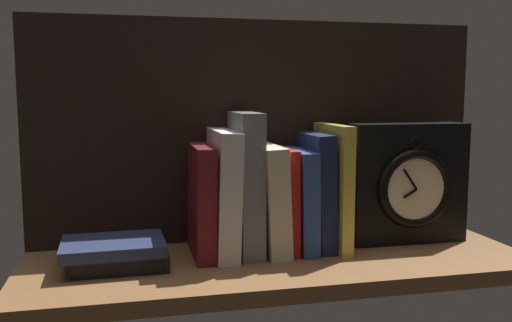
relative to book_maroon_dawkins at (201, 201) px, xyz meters
The scene contains 12 objects.
ground_plane 17.07cm from the book_maroon_dawkins, 21.75° to the right, with size 84.29×28.81×2.50cm, color brown.
back_panel 18.81cm from the book_maroon_dawkins, 35.42° to the left, with size 84.29×1.20×40.68cm, color black.
book_maroon_dawkins is the anchor object (origin of this frame).
book_white_catcher 3.87cm from the book_maroon_dawkins, ahead, with size 3.62×16.49×21.15cm, color silver.
book_gray_chess 8.17cm from the book_maroon_dawkins, ahead, with size 3.84×13.67×24.16cm, color gray.
book_cream_twain 11.76cm from the book_maroon_dawkins, ahead, with size 3.68×15.54×18.46cm, color beige.
book_red_requiem 14.73cm from the book_maroon_dawkins, ahead, with size 1.65×12.86×17.92cm, color red.
book_blue_modern 17.30cm from the book_maroon_dawkins, ahead, with size 2.89×14.32×17.58cm, color #2D4C8E.
book_navy_bierce 20.58cm from the book_maroon_dawkins, ahead, with size 3.06×12.48×20.34cm, color #192147.
book_yellow_seinlanguage 23.51cm from the book_maroon_dawkins, ahead, with size 2.11×15.40×21.93cm, color gold.
framed_clock 38.00cm from the book_maroon_dawkins, ahead, with size 21.92×7.75×21.92cm.
book_stack_side 16.00cm from the book_maroon_dawkins, 165.23° to the right, with size 16.65×12.27×4.38cm.
Camera 1 is at (-24.40, -86.83, 27.42)cm, focal length 38.99 mm.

